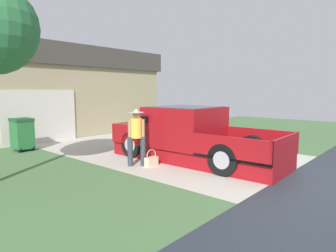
{
  "coord_description": "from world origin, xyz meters",
  "views": [
    {
      "loc": [
        -7.36,
        -2.48,
        2.07
      ],
      "look_at": [
        -1.17,
        2.95,
        1.08
      ],
      "focal_mm": 31.54,
      "sensor_mm": 36.0,
      "label": 1
    }
  ],
  "objects_px": {
    "handbag": "(151,161)",
    "wheeled_trash_bin": "(22,133)",
    "person_with_hat": "(136,134)",
    "house_with_garage": "(38,91)",
    "pickup_truck": "(186,136)"
  },
  "relations": [
    {
      "from": "handbag",
      "to": "wheeled_trash_bin",
      "type": "bearing_deg",
      "value": 106.25
    },
    {
      "from": "person_with_hat",
      "to": "wheeled_trash_bin",
      "type": "xyz_separation_m",
      "value": [
        -1.19,
        4.52,
        -0.29
      ]
    },
    {
      "from": "handbag",
      "to": "wheeled_trash_bin",
      "type": "distance_m",
      "value": 5.09
    },
    {
      "from": "handbag",
      "to": "house_with_garage",
      "type": "xyz_separation_m",
      "value": [
        1.26,
        9.22,
        1.92
      ]
    },
    {
      "from": "wheeled_trash_bin",
      "to": "handbag",
      "type": "bearing_deg",
      "value": -73.75
    },
    {
      "from": "pickup_truck",
      "to": "wheeled_trash_bin",
      "type": "xyz_separation_m",
      "value": [
        -2.73,
        5.03,
        -0.1
      ]
    },
    {
      "from": "pickup_truck",
      "to": "handbag",
      "type": "xyz_separation_m",
      "value": [
        -1.31,
        0.17,
        -0.56
      ]
    },
    {
      "from": "house_with_garage",
      "to": "wheeled_trash_bin",
      "type": "distance_m",
      "value": 5.32
    },
    {
      "from": "person_with_hat",
      "to": "pickup_truck",
      "type": "bearing_deg",
      "value": 22.71
    },
    {
      "from": "person_with_hat",
      "to": "handbag",
      "type": "bearing_deg",
      "value": -15.28
    },
    {
      "from": "pickup_truck",
      "to": "house_with_garage",
      "type": "distance_m",
      "value": 9.48
    },
    {
      "from": "person_with_hat",
      "to": "wheeled_trash_bin",
      "type": "distance_m",
      "value": 4.68
    },
    {
      "from": "person_with_hat",
      "to": "wheeled_trash_bin",
      "type": "bearing_deg",
      "value": 145.77
    },
    {
      "from": "pickup_truck",
      "to": "person_with_hat",
      "type": "xyz_separation_m",
      "value": [
        -1.54,
        0.51,
        0.19
      ]
    },
    {
      "from": "house_with_garage",
      "to": "wheeled_trash_bin",
      "type": "xyz_separation_m",
      "value": [
        -2.68,
        -4.35,
        -1.46
      ]
    }
  ]
}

